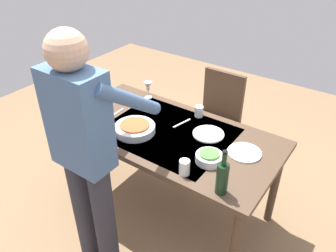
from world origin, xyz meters
The scene contains 17 objects.
ground_plane centered at (0.00, 0.00, 0.00)m, with size 6.00×6.00×0.00m, color #846647.
dining_table centered at (0.00, 0.00, 0.69)m, with size 1.65×0.84×0.76m.
chair_near centered at (0.00, -0.80, 0.53)m, with size 0.40×0.40×0.91m.
person_server centered at (0.11, 0.68, 0.96)m, with size 0.42×0.61×1.69m.
wine_bottle centered at (-0.62, 0.34, 0.87)m, with size 0.07×0.07×0.30m.
wine_glass_left centered at (0.45, -0.34, 0.87)m, with size 0.07×0.07×0.15m.
water_cup_near_left centered at (0.73, 0.34, 0.82)m, with size 0.06×0.06×0.11m, color silver.
water_cup_near_right centered at (-0.36, 0.33, 0.82)m, with size 0.07×0.07×0.10m, color silver.
water_cup_far_left centered at (-0.07, -0.32, 0.81)m, with size 0.07×0.07×0.09m, color silver.
water_cup_far_right centered at (0.65, 0.19, 0.81)m, with size 0.07×0.07×0.09m, color silver.
serving_bowl_pasta centered at (0.20, 0.14, 0.80)m, with size 0.30×0.30×0.07m.
side_bowl_salad centered at (-0.42, 0.13, 0.80)m, with size 0.18×0.18×0.07m.
side_bowl_bread centered at (0.47, 0.28, 0.80)m, with size 0.16×0.16×0.07m.
dinner_plate_near centered at (-0.57, -0.08, 0.77)m, with size 0.23×0.23×0.01m, color silver.
dinner_plate_far centered at (-0.26, -0.14, 0.77)m, with size 0.23×0.23×0.01m, color silver.
table_knife centered at (0.50, 0.03, 0.77)m, with size 0.01×0.20×0.01m, color silver.
table_fork centered at (-0.02, -0.16, 0.77)m, with size 0.01×0.18×0.01m, color silver.
Camera 1 is at (-1.20, 1.70, 2.15)m, focal length 36.12 mm.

